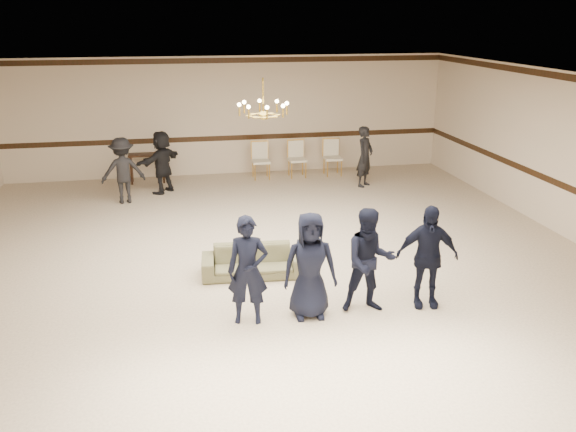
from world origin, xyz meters
name	(u,v)px	position (x,y,z in m)	size (l,w,h in m)	color
room	(273,182)	(0.00, 0.00, 1.60)	(12.01, 14.01, 3.21)	beige
chair_rail	(230,138)	(0.00, 6.99, 1.00)	(12.00, 0.02, 0.14)	black
crown_molding	(228,60)	(0.00, 6.99, 3.08)	(12.00, 0.02, 0.14)	black
chandelier	(263,97)	(0.00, 1.00, 2.88)	(0.94, 0.94, 0.89)	#B5953A
boy_a	(248,270)	(-0.67, -1.68, 0.80)	(0.58, 0.38, 1.59)	black
boy_b	(310,266)	(0.23, -1.68, 0.80)	(0.78, 0.51, 1.59)	black
boy_c	(370,261)	(1.13, -1.68, 0.80)	(0.77, 0.60, 1.59)	black
boy_d	(427,256)	(2.03, -1.68, 0.80)	(0.93, 0.39, 1.59)	black
settee	(253,261)	(-0.38, -0.08, 0.25)	(1.72, 0.67, 0.50)	#626241
adult_left	(123,171)	(-2.76, 4.69, 0.78)	(1.00, 0.58, 1.55)	black
adult_mid	(162,162)	(-1.86, 5.39, 0.78)	(1.44, 0.46, 1.55)	black
adult_right	(365,157)	(3.24, 4.99, 0.78)	(0.57, 0.37, 1.55)	black
banquet_chair_left	(261,161)	(0.73, 6.23, 0.49)	(0.47, 0.47, 0.98)	beige
banquet_chair_mid	(297,159)	(1.73, 6.23, 0.49)	(0.47, 0.47, 0.98)	beige
banquet_chair_right	(333,158)	(2.73, 6.23, 0.49)	(0.47, 0.47, 0.98)	beige
console_table	(147,168)	(-2.27, 6.43, 0.39)	(0.93, 0.39, 0.78)	black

